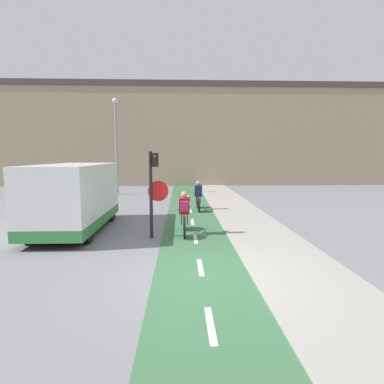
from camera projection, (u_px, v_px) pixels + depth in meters
name	position (u px, v px, depth m)	size (l,w,h in m)	color
ground_plane	(202.00, 276.00, 6.79)	(120.00, 120.00, 0.00)	gray
bike_lane	(202.00, 276.00, 6.79)	(2.20, 60.00, 0.02)	#3D7047
sidewalk_strip	(302.00, 274.00, 6.87)	(2.40, 60.00, 0.05)	#A8A399
building_row_background	(185.00, 136.00, 29.04)	(60.00, 5.20, 9.24)	gray
traffic_light_pole	(154.00, 185.00, 9.74)	(0.67, 0.25, 2.85)	black
street_lamp_far	(116.00, 136.00, 20.53)	(0.36, 0.36, 6.59)	gray
cyclist_near	(184.00, 214.00, 10.26)	(0.46, 1.81, 1.51)	black
cyclist_far	(198.00, 197.00, 14.86)	(0.46, 1.77, 1.48)	black
van	(75.00, 198.00, 10.79)	(2.06, 4.95, 2.41)	white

